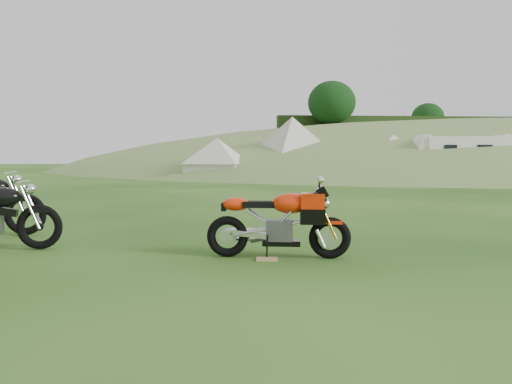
{
  "coord_description": "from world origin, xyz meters",
  "views": [
    {
      "loc": [
        -0.54,
        -6.15,
        1.34
      ],
      "look_at": [
        0.14,
        0.4,
        0.88
      ],
      "focal_mm": 40.0,
      "sensor_mm": 36.0,
      "label": 1
    }
  ],
  "objects_px": {
    "tent_mid": "(292,149)",
    "caravan": "(462,158)",
    "tent_right": "(393,155)",
    "plywood_board": "(267,259)",
    "tent_left": "(217,157)",
    "sport_motorcycle": "(278,217)"
  },
  "relations": [
    {
      "from": "sport_motorcycle",
      "to": "tent_right",
      "type": "relative_size",
      "value": 0.64
    },
    {
      "from": "tent_right",
      "to": "plywood_board",
      "type": "bearing_deg",
      "value": -118.27
    },
    {
      "from": "tent_mid",
      "to": "caravan",
      "type": "xyz_separation_m",
      "value": [
        7.32,
        -4.03,
        -0.42
      ]
    },
    {
      "from": "sport_motorcycle",
      "to": "caravan",
      "type": "height_order",
      "value": "caravan"
    },
    {
      "from": "plywood_board",
      "to": "tent_mid",
      "type": "height_order",
      "value": "tent_mid"
    },
    {
      "from": "plywood_board",
      "to": "tent_mid",
      "type": "bearing_deg",
      "value": 79.7
    },
    {
      "from": "sport_motorcycle",
      "to": "tent_left",
      "type": "distance_m",
      "value": 20.55
    },
    {
      "from": "plywood_board",
      "to": "tent_left",
      "type": "height_order",
      "value": "tent_left"
    },
    {
      "from": "sport_motorcycle",
      "to": "caravan",
      "type": "bearing_deg",
      "value": 69.43
    },
    {
      "from": "tent_mid",
      "to": "caravan",
      "type": "distance_m",
      "value": 8.36
    },
    {
      "from": "plywood_board",
      "to": "caravan",
      "type": "distance_m",
      "value": 21.62
    },
    {
      "from": "sport_motorcycle",
      "to": "plywood_board",
      "type": "distance_m",
      "value": 0.56
    },
    {
      "from": "plywood_board",
      "to": "caravan",
      "type": "xyz_separation_m",
      "value": [
        11.38,
        18.35,
        1.03
      ]
    },
    {
      "from": "tent_left",
      "to": "caravan",
      "type": "distance_m",
      "value": 11.51
    },
    {
      "from": "sport_motorcycle",
      "to": "plywood_board",
      "type": "xyz_separation_m",
      "value": [
        -0.16,
        -0.15,
        -0.51
      ]
    },
    {
      "from": "sport_motorcycle",
      "to": "tent_right",
      "type": "bearing_deg",
      "value": 78.02
    },
    {
      "from": "sport_motorcycle",
      "to": "tent_left",
      "type": "bearing_deg",
      "value": 101.2
    },
    {
      "from": "tent_mid",
      "to": "caravan",
      "type": "height_order",
      "value": "tent_mid"
    },
    {
      "from": "tent_mid",
      "to": "tent_right",
      "type": "height_order",
      "value": "tent_mid"
    },
    {
      "from": "tent_mid",
      "to": "caravan",
      "type": "bearing_deg",
      "value": -51.5
    },
    {
      "from": "caravan",
      "to": "sport_motorcycle",
      "type": "bearing_deg",
      "value": -114.37
    },
    {
      "from": "plywood_board",
      "to": "tent_right",
      "type": "height_order",
      "value": "tent_right"
    }
  ]
}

